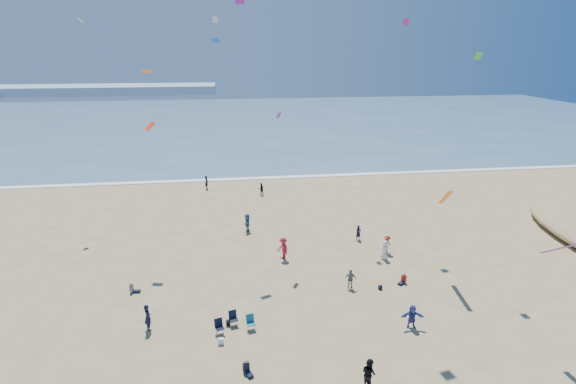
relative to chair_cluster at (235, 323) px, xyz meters
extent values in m
cube|color=#476B84|center=(1.14, 84.72, -0.47)|extent=(220.00, 100.00, 0.06)
cube|color=white|center=(1.14, 34.72, -0.46)|extent=(220.00, 1.20, 0.08)
cube|color=#7A8EA8|center=(-58.86, 159.72, 1.10)|extent=(110.00, 20.00, 3.20)
imported|color=black|center=(6.95, -6.14, 0.40)|extent=(0.97, 1.07, 1.79)
imported|color=#AF192A|center=(4.37, 9.76, 0.46)|extent=(1.13, 1.42, 1.92)
imported|color=#356393|center=(1.62, 16.30, 0.40)|extent=(0.67, 1.70, 1.79)
imported|color=black|center=(11.88, 12.65, 0.23)|extent=(0.62, 0.51, 1.46)
imported|color=black|center=(-5.52, 0.80, 0.40)|extent=(0.70, 0.79, 1.81)
imported|color=black|center=(3.88, 27.50, 0.25)|extent=(0.88, 0.79, 1.49)
imported|color=black|center=(-2.84, 30.90, 0.35)|extent=(0.42, 0.63, 1.71)
imported|color=white|center=(12.96, 8.44, 0.35)|extent=(0.85, 0.99, 1.71)
imported|color=navy|center=(11.39, -1.26, 0.30)|extent=(1.53, 0.65, 1.60)
imported|color=#B53019|center=(13.59, 9.62, 0.32)|extent=(1.20, 1.14, 1.64)
imported|color=slate|center=(8.78, 4.13, 0.26)|extent=(0.97, 0.64, 1.53)
cube|color=white|center=(-0.90, -1.35, -0.30)|extent=(0.35, 0.20, 0.40)
cube|color=black|center=(-0.42, 0.54, -0.31)|extent=(0.30, 0.22, 0.38)
cube|color=black|center=(10.96, 3.60, -0.33)|extent=(0.28, 0.18, 0.34)
cube|color=#73238D|center=(4.25, 11.40, 11.60)|extent=(0.53, 0.78, 0.46)
cube|color=silver|center=(-0.72, 25.15, 19.58)|extent=(0.62, 0.49, 0.65)
cube|color=purple|center=(1.50, 14.80, 20.46)|extent=(0.84, 0.49, 0.48)
cube|color=#2F8CEB|center=(-0.66, 19.06, 17.46)|extent=(0.70, 0.49, 0.40)
cube|color=green|center=(18.87, 7.73, 16.26)|extent=(0.50, 0.41, 0.52)
cube|color=#E75A13|center=(-6.39, 14.83, 14.97)|extent=(0.92, 0.61, 0.28)
cube|color=red|center=(-4.31, 1.19, 12.61)|extent=(0.71, 0.86, 0.46)
cube|color=purple|center=(16.35, 16.05, 19.03)|extent=(0.62, 0.40, 0.64)
cube|color=#CDF931|center=(-13.87, 24.64, 19.40)|extent=(0.48, 0.54, 0.37)
cube|color=#6F269A|center=(18.16, -4.91, 6.48)|extent=(0.35, 3.14, 2.21)
cube|color=orange|center=(16.16, 5.12, 6.06)|extent=(0.35, 2.64, 1.87)
camera|label=1|loc=(0.01, -25.05, 16.91)|focal=28.00mm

